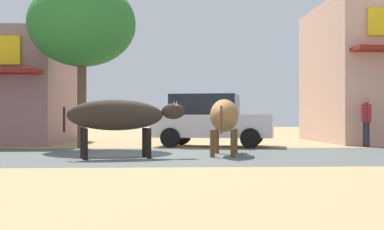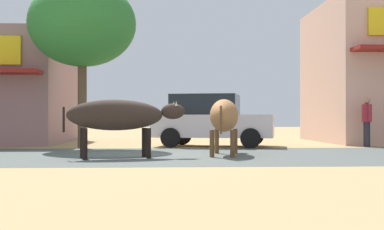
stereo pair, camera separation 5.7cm
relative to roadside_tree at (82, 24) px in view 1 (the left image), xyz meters
The scene contains 7 objects.
ground 5.35m from the roadside_tree, 53.79° to the right, with size 80.00×80.00×0.00m, color tan.
asphalt_road 5.35m from the roadside_tree, 53.79° to the right, with size 72.00×6.08×0.00m, color #505753.
roadside_tree is the anchor object (origin of this frame).
parked_hatchback_car 4.91m from the roadside_tree, 12.52° to the left, with size 4.02×2.60×1.64m.
cow_near_brown 5.03m from the roadside_tree, 70.20° to the right, with size 2.70×1.17×1.31m.
cow_far_dark 5.67m from the roadside_tree, 38.52° to the right, with size 1.02×2.64×1.35m.
pedestrian_by_shop 9.16m from the roadside_tree, ahead, with size 0.35×0.61×1.53m.
Camera 1 is at (0.12, -12.74, 0.90)m, focal length 49.84 mm.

